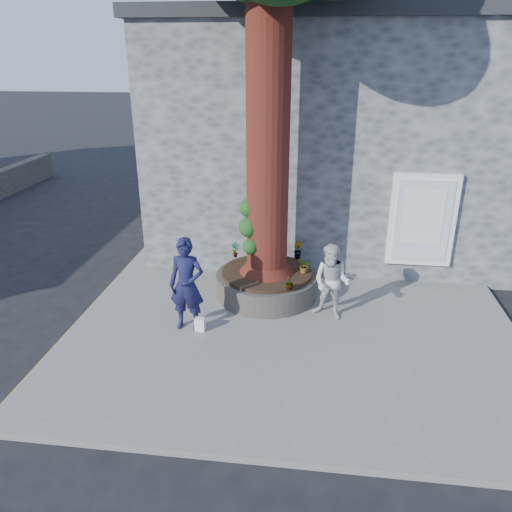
# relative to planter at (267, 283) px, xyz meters

# --- Properties ---
(ground) EXTENTS (120.00, 120.00, 0.00)m
(ground) POSITION_rel_planter_xyz_m (-0.80, -2.00, -0.41)
(ground) COLOR black
(ground) RESTS_ON ground
(pavement) EXTENTS (9.00, 8.00, 0.12)m
(pavement) POSITION_rel_planter_xyz_m (0.70, -1.00, -0.35)
(pavement) COLOR slate
(pavement) RESTS_ON ground
(yellow_line) EXTENTS (0.10, 30.00, 0.01)m
(yellow_line) POSITION_rel_planter_xyz_m (-3.85, -1.00, -0.41)
(yellow_line) COLOR yellow
(yellow_line) RESTS_ON ground
(stone_shop) EXTENTS (10.30, 8.30, 6.30)m
(stone_shop) POSITION_rel_planter_xyz_m (1.70, 5.20, 2.75)
(stone_shop) COLOR #4A4D4F
(stone_shop) RESTS_ON ground
(planter) EXTENTS (2.30, 2.30, 0.60)m
(planter) POSITION_rel_planter_xyz_m (0.00, 0.00, 0.00)
(planter) COLOR black
(planter) RESTS_ON pavement
(man) EXTENTS (0.72, 0.49, 1.93)m
(man) POSITION_rel_planter_xyz_m (-1.41, -1.66, 0.67)
(man) COLOR #15153A
(man) RESTS_ON pavement
(woman) EXTENTS (0.96, 0.87, 1.63)m
(woman) POSITION_rel_planter_xyz_m (1.44, -0.85, 0.52)
(woman) COLOR beige
(woman) RESTS_ON pavement
(shopping_bag) EXTENTS (0.21, 0.14, 0.28)m
(shopping_bag) POSITION_rel_planter_xyz_m (-1.15, -1.75, -0.15)
(shopping_bag) COLOR white
(shopping_bag) RESTS_ON pavement
(plant_a) EXTENTS (0.21, 0.15, 0.37)m
(plant_a) POSITION_rel_planter_xyz_m (-0.85, 0.72, 0.49)
(plant_a) COLOR gray
(plant_a) RESTS_ON planter
(plant_b) EXTENTS (0.31, 0.31, 0.41)m
(plant_b) POSITION_rel_planter_xyz_m (0.64, 0.85, 0.51)
(plant_b) COLOR gray
(plant_b) RESTS_ON planter
(plant_c) EXTENTS (0.23, 0.23, 0.29)m
(plant_c) POSITION_rel_planter_xyz_m (0.57, -0.85, 0.45)
(plant_c) COLOR gray
(plant_c) RESTS_ON planter
(plant_d) EXTENTS (0.36, 0.38, 0.34)m
(plant_d) POSITION_rel_planter_xyz_m (0.85, 0.00, 0.48)
(plant_d) COLOR gray
(plant_d) RESTS_ON planter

